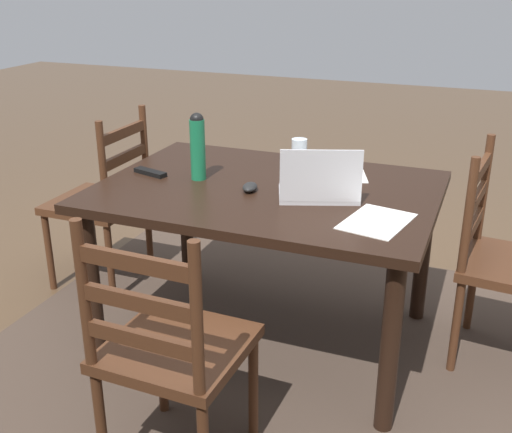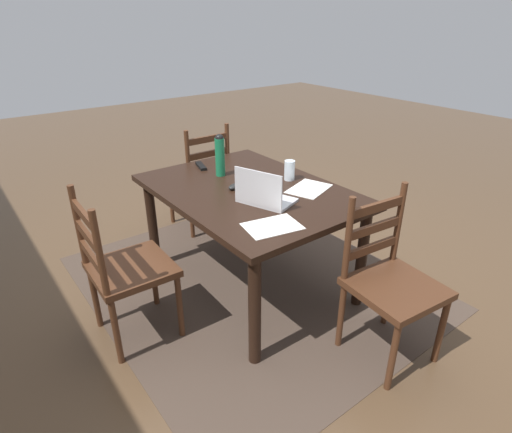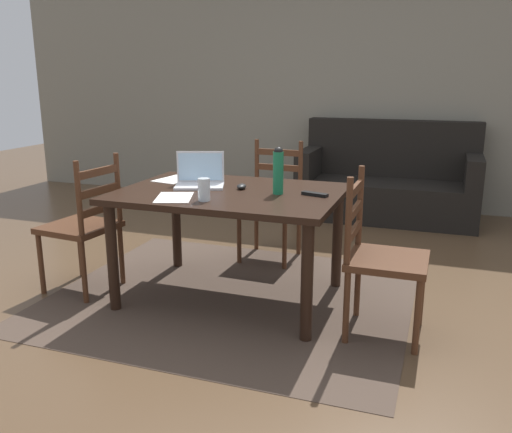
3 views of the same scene
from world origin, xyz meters
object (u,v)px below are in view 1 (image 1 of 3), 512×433
laptop (319,186)px  computer_mouse (250,187)px  water_bottle (198,145)px  drinking_glass (299,153)px  chair_far_head (171,351)px  tv_remote (150,172)px  dining_table (267,207)px  chair_right_near (103,202)px  chair_left_near (508,263)px

laptop → computer_mouse: (0.30, -0.00, -0.04)m
water_bottle → drinking_glass: (-0.36, -0.33, -0.09)m
computer_mouse → chair_far_head: bearing=83.4°
chair_far_head → laptop: size_ratio=2.53×
tv_remote → dining_table: bearing=109.3°
tv_remote → chair_right_near: bearing=-102.4°
laptop → tv_remote: bearing=-3.1°
chair_left_near → water_bottle: water_bottle is taller
dining_table → water_bottle: size_ratio=4.80×
drinking_glass → computer_mouse: size_ratio=1.35×
dining_table → chair_left_near: 1.04m
chair_far_head → computer_mouse: 0.86m
chair_far_head → tv_remote: 1.05m
drinking_glass → computer_mouse: (0.09, 0.39, -0.05)m
laptop → water_bottle: water_bottle is taller
computer_mouse → water_bottle: bearing=-23.8°
chair_right_near → laptop: 1.32m
drinking_glass → tv_remote: size_ratio=0.80×
drinking_glass → dining_table: bearing=83.2°
dining_table → drinking_glass: bearing=-96.8°
dining_table → tv_remote: size_ratio=8.36×
chair_left_near → laptop: size_ratio=2.53×
laptop → chair_right_near: bearing=-12.7°
chair_far_head → water_bottle: bearing=-69.9°
chair_right_near → water_bottle: bearing=162.4°
tv_remote → chair_left_near: bearing=114.7°
chair_far_head → drinking_glass: 1.25m
tv_remote → computer_mouse: bearing=100.9°
dining_table → chair_far_head: (0.00, 0.88, -0.19)m
dining_table → chair_far_head: chair_far_head is taller
chair_right_near → tv_remote: bearing=151.8°
computer_mouse → tv_remote: 0.51m
chair_left_near → drinking_glass: chair_left_near is taller
dining_table → drinking_glass: (-0.04, -0.32, 0.16)m
dining_table → water_bottle: bearing=1.9°
chair_far_head → water_bottle: water_bottle is taller
chair_far_head → tv_remote: chair_far_head is taller
water_bottle → tv_remote: size_ratio=1.74×
chair_left_near → water_bottle: (1.32, 0.22, 0.43)m
chair_left_near → water_bottle: size_ratio=3.20×
chair_left_near → drinking_glass: 1.03m
chair_left_near → tv_remote: 1.60m
laptop → chair_far_head: bearing=72.7°
chair_right_near → water_bottle: (-0.68, 0.22, 0.43)m
water_bottle → computer_mouse: bearing=166.3°
water_bottle → computer_mouse: size_ratio=2.96×
chair_left_near → laptop: bearing=20.9°
laptop → computer_mouse: size_ratio=3.76×
chair_left_near → computer_mouse: (1.05, 0.29, 0.29)m
chair_right_near → tv_remote: (-0.45, 0.24, 0.29)m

